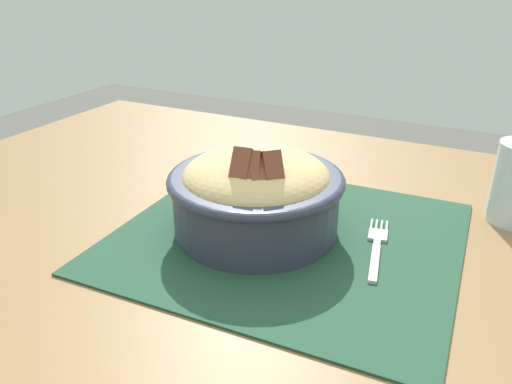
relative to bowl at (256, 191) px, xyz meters
The scene contains 4 objects.
table 0.12m from the bowl, ahead, with size 1.22×0.85×0.72m.
placemat 0.07m from the bowl, ahead, with size 0.39×0.35×0.00m, color #1E422D.
bowl is the anchor object (origin of this frame).
fork 0.15m from the bowl, 10.74° to the left, with size 0.04×0.14×0.00m.
Camera 1 is at (0.20, -0.47, 1.02)m, focal length 35.53 mm.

